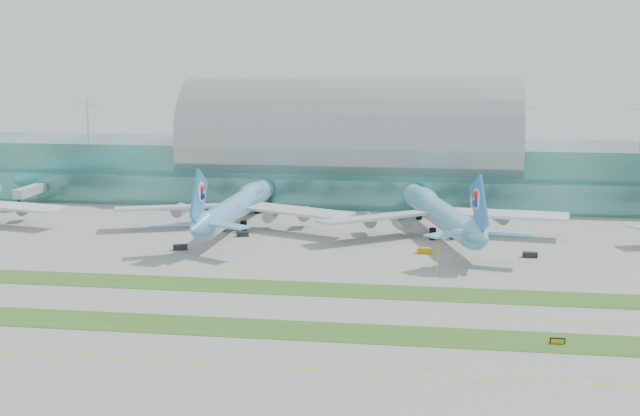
% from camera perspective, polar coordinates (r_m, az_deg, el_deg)
% --- Properties ---
extents(ground, '(700.00, 700.00, 0.00)m').
position_cam_1_polar(ground, '(198.80, -2.42, -5.28)').
color(ground, gray).
rests_on(ground, ground).
extents(terminal, '(340.00, 69.10, 36.00)m').
position_cam_1_polar(terminal, '(321.36, 2.01, 3.18)').
color(terminal, '#3D7A75').
rests_on(terminal, ground).
extents(grass_strip_near, '(420.00, 12.00, 0.08)m').
position_cam_1_polar(grass_strip_near, '(172.54, -4.23, -7.69)').
color(grass_strip_near, '#2D591E').
rests_on(grass_strip_near, ground).
extents(grass_strip_far, '(420.00, 12.00, 0.08)m').
position_cam_1_polar(grass_strip_far, '(200.69, -2.31, -5.12)').
color(grass_strip_far, '#2D591E').
rests_on(grass_strip_far, ground).
extents(taxiline_a, '(420.00, 0.35, 0.01)m').
position_cam_1_polar(taxiline_a, '(154.17, -5.92, -9.91)').
color(taxiline_a, yellow).
rests_on(taxiline_a, ground).
extents(taxiline_b, '(420.00, 0.35, 0.01)m').
position_cam_1_polar(taxiline_b, '(185.61, -3.26, -6.41)').
color(taxiline_b, yellow).
rests_on(taxiline_b, ground).
extents(taxiline_c, '(420.00, 0.35, 0.01)m').
position_cam_1_polar(taxiline_c, '(215.91, -1.50, -4.04)').
color(taxiline_c, yellow).
rests_on(taxiline_c, ground).
extents(taxiline_d, '(420.00, 0.35, 0.01)m').
position_cam_1_polar(taxiline_d, '(237.00, -0.55, -2.77)').
color(taxiline_d, yellow).
rests_on(taxiline_d, ground).
extents(airliner_b, '(73.24, 83.03, 22.88)m').
position_cam_1_polar(airliner_b, '(266.87, -5.35, 0.18)').
color(airliner_b, '#65ACDF').
rests_on(airliner_b, ground).
extents(airliner_c, '(70.47, 81.56, 22.88)m').
position_cam_1_polar(airliner_c, '(257.39, 7.70, -0.23)').
color(airliner_c, '#65B4E0').
rests_on(airliner_c, ground).
extents(gse_c, '(4.05, 2.54, 1.50)m').
position_cam_1_polar(gse_c, '(241.12, -8.93, -2.49)').
color(gse_c, black).
rests_on(gse_c, ground).
extents(gse_d, '(3.77, 2.69, 1.40)m').
position_cam_1_polar(gse_d, '(256.28, -4.97, -1.67)').
color(gse_d, black).
rests_on(gse_d, ground).
extents(gse_e, '(3.96, 2.00, 1.48)m').
position_cam_1_polar(gse_e, '(235.73, 6.71, -2.72)').
color(gse_e, orange).
rests_on(gse_e, ground).
extents(gse_f, '(3.94, 1.92, 1.38)m').
position_cam_1_polar(gse_f, '(235.95, 13.29, -2.92)').
color(gse_f, black).
rests_on(gse_f, ground).
extents(taxiway_sign_east, '(2.80, 0.36, 1.18)m').
position_cam_1_polar(taxiway_sign_east, '(168.70, 14.95, -8.23)').
color(taxiway_sign_east, black).
rests_on(taxiway_sign_east, ground).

